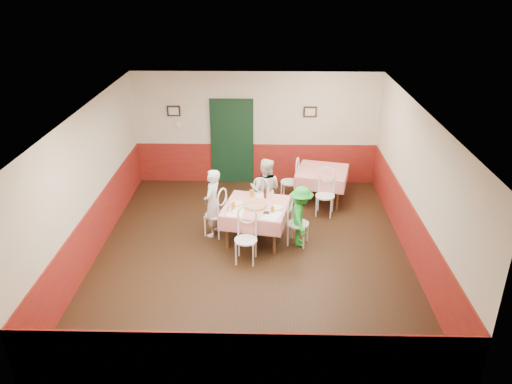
{
  "coord_description": "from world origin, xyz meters",
  "views": [
    {
      "loc": [
        0.26,
        -8.29,
        5.11
      ],
      "look_at": [
        0.06,
        0.53,
        1.05
      ],
      "focal_mm": 35.0,
      "sensor_mm": 36.0,
      "label": 1
    }
  ],
  "objects_px": {
    "chair_second_a": "(290,182)",
    "beer_bottle": "(265,193)",
    "chair_left": "(215,215)",
    "chair_second_b": "(325,196)",
    "second_table": "(322,185)",
    "chair_near": "(246,240)",
    "diner_far": "(265,190)",
    "glass_a": "(233,205)",
    "glass_b": "(273,209)",
    "chair_right": "(298,224)",
    "diner_left": "(212,203)",
    "diner_right": "(301,216)",
    "glass_c": "(252,193)",
    "pizza": "(255,206)",
    "chair_far": "(265,201)",
    "main_table": "(256,223)",
    "wallet": "(266,213)"
  },
  "relations": [
    {
      "from": "chair_left",
      "to": "chair_second_b",
      "type": "relative_size",
      "value": 1.0
    },
    {
      "from": "beer_bottle",
      "to": "chair_near",
      "type": "bearing_deg",
      "value": -106.29
    },
    {
      "from": "chair_right",
      "to": "diner_far",
      "type": "height_order",
      "value": "diner_far"
    },
    {
      "from": "chair_left",
      "to": "beer_bottle",
      "type": "height_order",
      "value": "beer_bottle"
    },
    {
      "from": "glass_a",
      "to": "chair_near",
      "type": "bearing_deg",
      "value": -68.42
    },
    {
      "from": "glass_b",
      "to": "glass_c",
      "type": "xyz_separation_m",
      "value": [
        -0.42,
        0.7,
        0.01
      ]
    },
    {
      "from": "glass_b",
      "to": "diner_far",
      "type": "distance_m",
      "value": 1.18
    },
    {
      "from": "chair_right",
      "to": "chair_second_a",
      "type": "relative_size",
      "value": 1.0
    },
    {
      "from": "pizza",
      "to": "chair_far",
      "type": "bearing_deg",
      "value": 77.91
    },
    {
      "from": "chair_left",
      "to": "chair_far",
      "type": "relative_size",
      "value": 1.0
    },
    {
      "from": "pizza",
      "to": "second_table",
      "type": "bearing_deg",
      "value": 51.9
    },
    {
      "from": "second_table",
      "to": "diner_left",
      "type": "height_order",
      "value": "diner_left"
    },
    {
      "from": "diner_left",
      "to": "chair_near",
      "type": "bearing_deg",
      "value": 49.73
    },
    {
      "from": "chair_second_b",
      "to": "beer_bottle",
      "type": "height_order",
      "value": "beer_bottle"
    },
    {
      "from": "chair_right",
      "to": "diner_left",
      "type": "height_order",
      "value": "diner_left"
    },
    {
      "from": "chair_second_a",
      "to": "pizza",
      "type": "relative_size",
      "value": 2.07
    },
    {
      "from": "chair_left",
      "to": "chair_right",
      "type": "xyz_separation_m",
      "value": [
        1.67,
        -0.34,
        0.0
      ]
    },
    {
      "from": "main_table",
      "to": "chair_second_b",
      "type": "bearing_deg",
      "value": 37.11
    },
    {
      "from": "main_table",
      "to": "chair_far",
      "type": "distance_m",
      "value": 0.85
    },
    {
      "from": "chair_right",
      "to": "diner_far",
      "type": "xyz_separation_m",
      "value": [
        -0.65,
        1.05,
        0.25
      ]
    },
    {
      "from": "chair_near",
      "to": "glass_c",
      "type": "distance_m",
      "value": 1.3
    },
    {
      "from": "main_table",
      "to": "pizza",
      "type": "bearing_deg",
      "value": -111.1
    },
    {
      "from": "glass_a",
      "to": "glass_b",
      "type": "height_order",
      "value": "glass_a"
    },
    {
      "from": "chair_near",
      "to": "diner_far",
      "type": "xyz_separation_m",
      "value": [
        0.35,
        1.71,
        0.25
      ]
    },
    {
      "from": "second_table",
      "to": "beer_bottle",
      "type": "relative_size",
      "value": 4.83
    },
    {
      "from": "glass_b",
      "to": "wallet",
      "type": "height_order",
      "value": "glass_b"
    },
    {
      "from": "chair_near",
      "to": "glass_c",
      "type": "relative_size",
      "value": 6.2
    },
    {
      "from": "diner_far",
      "to": "beer_bottle",
      "type": "bearing_deg",
      "value": 103.53
    },
    {
      "from": "chair_left",
      "to": "glass_c",
      "type": "height_order",
      "value": "glass_c"
    },
    {
      "from": "pizza",
      "to": "beer_bottle",
      "type": "xyz_separation_m",
      "value": [
        0.19,
        0.4,
        0.1
      ]
    },
    {
      "from": "chair_second_b",
      "to": "chair_right",
      "type": "bearing_deg",
      "value": -103.69
    },
    {
      "from": "diner_right",
      "to": "pizza",
      "type": "bearing_deg",
      "value": 81.35
    },
    {
      "from": "glass_a",
      "to": "diner_left",
      "type": "bearing_deg",
      "value": 143.08
    },
    {
      "from": "second_table",
      "to": "glass_b",
      "type": "xyz_separation_m",
      "value": [
        -1.17,
        -2.17,
        0.45
      ]
    },
    {
      "from": "main_table",
      "to": "chair_second_b",
      "type": "height_order",
      "value": "chair_second_b"
    },
    {
      "from": "chair_near",
      "to": "glass_a",
      "type": "bearing_deg",
      "value": 118.54
    },
    {
      "from": "chair_right",
      "to": "diner_right",
      "type": "distance_m",
      "value": 0.18
    },
    {
      "from": "second_table",
      "to": "glass_c",
      "type": "height_order",
      "value": "glass_c"
    },
    {
      "from": "diner_far",
      "to": "pizza",
      "type": "bearing_deg",
      "value": 91.93
    },
    {
      "from": "diner_left",
      "to": "beer_bottle",
      "type": "bearing_deg",
      "value": 113.71
    },
    {
      "from": "chair_second_a",
      "to": "chair_far",
      "type": "bearing_deg",
      "value": -15.47
    },
    {
      "from": "chair_second_a",
      "to": "beer_bottle",
      "type": "bearing_deg",
      "value": -7.1
    },
    {
      "from": "chair_near",
      "to": "beer_bottle",
      "type": "bearing_deg",
      "value": 80.67
    },
    {
      "from": "chair_left",
      "to": "second_table",
      "type": "bearing_deg",
      "value": 150.21
    },
    {
      "from": "main_table",
      "to": "diner_right",
      "type": "distance_m",
      "value": 0.93
    },
    {
      "from": "chair_second_a",
      "to": "pizza",
      "type": "xyz_separation_m",
      "value": [
        -0.76,
        -1.93,
        0.32
      ]
    },
    {
      "from": "diner_left",
      "to": "glass_b",
      "type": "bearing_deg",
      "value": 83.41
    },
    {
      "from": "second_table",
      "to": "glass_c",
      "type": "relative_size",
      "value": 7.71
    },
    {
      "from": "chair_right",
      "to": "glass_c",
      "type": "height_order",
      "value": "glass_c"
    },
    {
      "from": "wallet",
      "to": "chair_left",
      "type": "bearing_deg",
      "value": 165.76
    }
  ]
}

